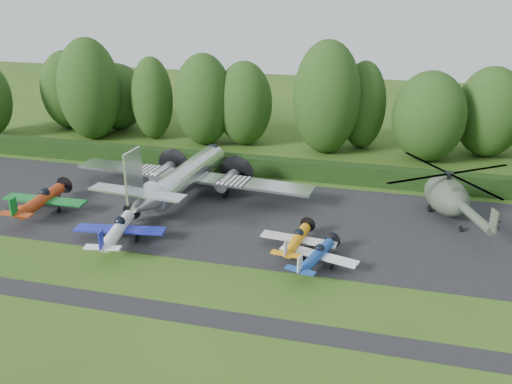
% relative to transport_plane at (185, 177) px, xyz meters
% --- Properties ---
extents(ground, '(160.00, 160.00, 0.00)m').
position_rel_transport_plane_xyz_m(ground, '(5.12, -12.62, -2.22)').
color(ground, '#2C4F16').
rests_on(ground, ground).
extents(apron, '(70.00, 18.00, 0.01)m').
position_rel_transport_plane_xyz_m(apron, '(5.12, -2.62, -2.21)').
color(apron, black).
rests_on(apron, ground).
extents(taxiway_verge, '(70.00, 2.00, 0.00)m').
position_rel_transport_plane_xyz_m(taxiway_verge, '(5.12, -18.62, -2.21)').
color(taxiway_verge, black).
rests_on(taxiway_verge, ground).
extents(hedgerow, '(90.00, 1.60, 2.00)m').
position_rel_transport_plane_xyz_m(hedgerow, '(5.12, 8.38, -2.22)').
color(hedgerow, black).
rests_on(hedgerow, ground).
extents(transport_plane, '(24.80, 19.02, 7.95)m').
position_rel_transport_plane_xyz_m(transport_plane, '(0.00, 0.00, 0.00)').
color(transport_plane, silver).
rests_on(transport_plane, ground).
extents(light_plane_red, '(7.99, 8.40, 3.07)m').
position_rel_transport_plane_xyz_m(light_plane_red, '(-11.56, -6.57, -0.94)').
color(light_plane_red, '#A0300E').
rests_on(light_plane_red, ground).
extents(light_plane_white, '(7.53, 7.92, 2.90)m').
position_rel_transport_plane_xyz_m(light_plane_white, '(-1.87, -10.36, -1.01)').
color(light_plane_white, white).
rests_on(light_plane_white, ground).
extents(light_plane_orange, '(6.22, 6.53, 2.39)m').
position_rel_transport_plane_xyz_m(light_plane_orange, '(12.62, -8.00, -1.22)').
color(light_plane_orange, orange).
rests_on(light_plane_orange, ground).
extents(light_plane_blue, '(6.17, 6.48, 2.37)m').
position_rel_transport_plane_xyz_m(light_plane_blue, '(14.54, -10.23, -1.23)').
color(light_plane_blue, '#184093').
rests_on(light_plane_blue, ground).
extents(helicopter, '(12.97, 15.18, 4.18)m').
position_rel_transport_plane_xyz_m(helicopter, '(24.38, 2.14, 0.03)').
color(helicopter, '#394333').
rests_on(helicopter, ground).
extents(tree_0, '(8.35, 8.35, 10.42)m').
position_rel_transport_plane_xyz_m(tree_0, '(22.84, 18.17, 2.98)').
color(tree_0, black).
rests_on(tree_0, ground).
extents(tree_1, '(8.02, 8.02, 13.48)m').
position_rel_transport_plane_xyz_m(tree_1, '(11.04, 18.16, 4.51)').
color(tree_1, black).
rests_on(tree_1, ground).
extents(tree_2, '(5.34, 5.34, 10.66)m').
position_rel_transport_plane_xyz_m(tree_2, '(-11.43, 18.38, 3.09)').
color(tree_2, black).
rests_on(tree_2, ground).
extents(tree_3, '(5.48, 5.48, 10.79)m').
position_rel_transport_plane_xyz_m(tree_3, '(15.15, 21.09, 3.16)').
color(tree_3, black).
rests_on(tree_3, ground).
extents(tree_4, '(7.98, 7.98, 10.63)m').
position_rel_transport_plane_xyz_m(tree_4, '(29.73, 21.64, 3.09)').
color(tree_4, black).
rests_on(tree_4, ground).
extents(tree_6, '(7.28, 7.28, 10.67)m').
position_rel_transport_plane_xyz_m(tree_6, '(-24.84, 20.41, 3.11)').
color(tree_6, black).
rests_on(tree_6, ground).
extents(tree_8, '(6.98, 6.98, 10.50)m').
position_rel_transport_plane_xyz_m(tree_8, '(0.72, 18.86, 3.02)').
color(tree_8, black).
rests_on(tree_8, ground).
extents(tree_10, '(7.25, 7.25, 11.47)m').
position_rel_transport_plane_xyz_m(tree_10, '(-4.18, 17.63, 3.50)').
color(tree_10, black).
rests_on(tree_10, ground).
extents(tree_11, '(7.89, 7.89, 13.02)m').
position_rel_transport_plane_xyz_m(tree_11, '(-19.16, 16.38, 4.28)').
color(tree_11, black).
rests_on(tree_11, ground).
extents(tree_12, '(8.44, 8.44, 9.02)m').
position_rel_transport_plane_xyz_m(tree_12, '(-18.28, 21.53, 2.29)').
color(tree_12, black).
rests_on(tree_12, ground).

